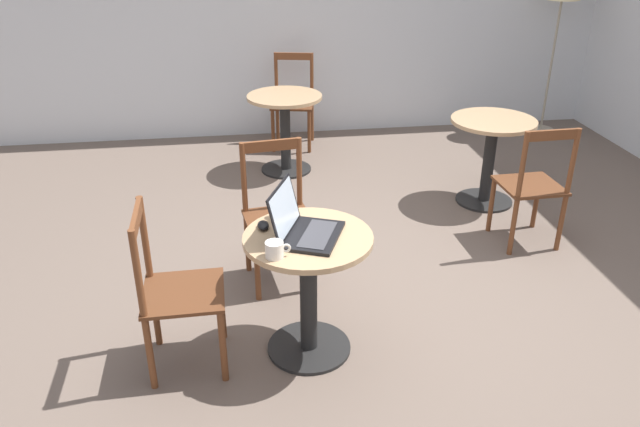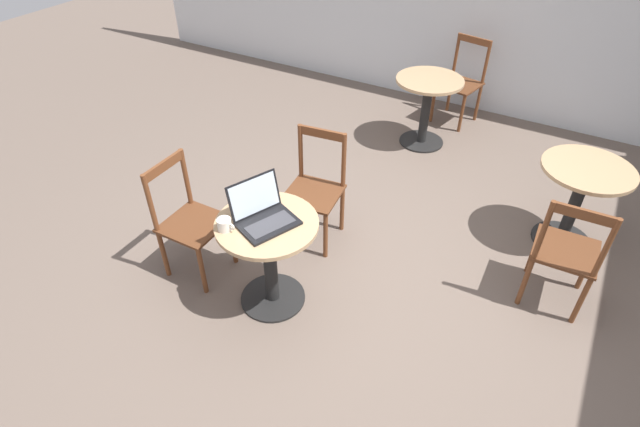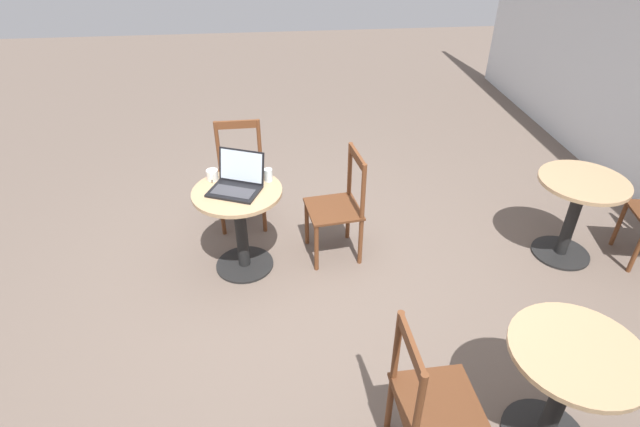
% 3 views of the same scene
% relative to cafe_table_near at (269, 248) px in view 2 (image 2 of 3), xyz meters
% --- Properties ---
extents(ground_plane, '(16.00, 16.00, 0.00)m').
position_rel_cafe_table_near_xyz_m(ground_plane, '(0.40, 0.53, -0.49)').
color(ground_plane, '#66564C').
extents(cafe_table_near, '(0.67, 0.67, 0.72)m').
position_rel_cafe_table_near_xyz_m(cafe_table_near, '(0.00, 0.00, 0.00)').
color(cafe_table_near, black).
rests_on(cafe_table_near, ground_plane).
extents(cafe_table_mid, '(0.67, 0.67, 0.72)m').
position_rel_cafe_table_near_xyz_m(cafe_table_mid, '(1.71, 1.72, 0.00)').
color(cafe_table_mid, black).
rests_on(cafe_table_mid, ground_plane).
extents(cafe_table_far, '(0.67, 0.67, 0.72)m').
position_rel_cafe_table_near_xyz_m(cafe_table_far, '(0.13, 2.65, 0.00)').
color(cafe_table_far, black).
rests_on(cafe_table_far, ground_plane).
extents(chair_near_back, '(0.46, 0.46, 0.92)m').
position_rel_cafe_table_near_xyz_m(chair_near_back, '(-0.10, 0.78, -0.04)').
color(chair_near_back, brown).
rests_on(chair_near_back, ground_plane).
extents(chair_near_left, '(0.42, 0.42, 0.92)m').
position_rel_cafe_table_near_xyz_m(chair_near_left, '(-0.70, -0.01, -0.04)').
color(chair_near_left, brown).
rests_on(chair_near_left, ground_plane).
extents(chair_mid_front, '(0.43, 0.43, 0.92)m').
position_rel_cafe_table_near_xyz_m(chair_mid_front, '(1.73, 0.99, -0.04)').
color(chair_mid_front, brown).
rests_on(chair_mid_front, ground_plane).
extents(chair_far_back, '(0.49, 0.49, 0.92)m').
position_rel_cafe_table_near_xyz_m(chair_far_back, '(0.27, 3.35, -0.04)').
color(chair_far_back, brown).
rests_on(chair_far_back, ground_plane).
extents(laptop, '(0.43, 0.45, 0.26)m').
position_rel_cafe_table_near_xyz_m(laptop, '(-0.02, 0.00, 0.28)').
color(laptop, black).
rests_on(laptop, cafe_table_near).
extents(mouse, '(0.06, 0.10, 0.03)m').
position_rel_cafe_table_near_xyz_m(mouse, '(-0.22, 0.12, 0.24)').
color(mouse, black).
rests_on(mouse, cafe_table_near).
extents(mug, '(0.13, 0.09, 0.08)m').
position_rel_cafe_table_near_xyz_m(mug, '(-0.18, -0.19, 0.27)').
color(mug, silver).
rests_on(mug, cafe_table_near).
extents(drinking_glass, '(0.06, 0.06, 0.10)m').
position_rel_cafe_table_near_xyz_m(drinking_glass, '(-0.12, 0.24, 0.28)').
color(drinking_glass, silver).
rests_on(drinking_glass, cafe_table_near).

